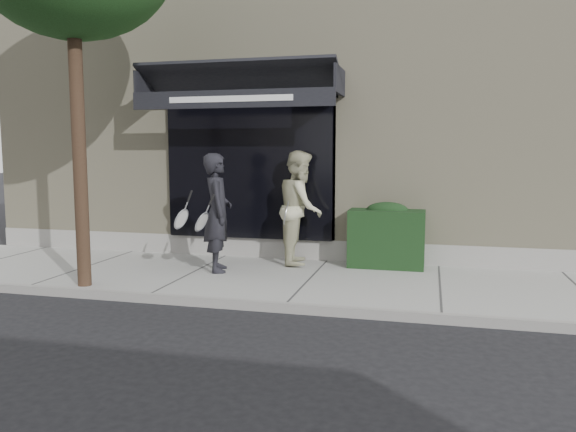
# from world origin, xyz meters

# --- Properties ---
(ground) EXTENTS (80.00, 80.00, 0.00)m
(ground) POSITION_xyz_m (0.00, 0.00, 0.00)
(ground) COLOR black
(ground) RESTS_ON ground
(sidewalk) EXTENTS (20.00, 3.00, 0.12)m
(sidewalk) POSITION_xyz_m (0.00, 0.00, 0.06)
(sidewalk) COLOR #A3A29D
(sidewalk) RESTS_ON ground
(curb) EXTENTS (20.00, 0.10, 0.14)m
(curb) POSITION_xyz_m (0.00, -1.55, 0.07)
(curb) COLOR gray
(curb) RESTS_ON ground
(building_facade) EXTENTS (14.30, 8.04, 5.64)m
(building_facade) POSITION_xyz_m (-0.01, 4.96, 2.74)
(building_facade) COLOR #B7AE8C
(building_facade) RESTS_ON ground
(hedge) EXTENTS (1.30, 0.70, 1.14)m
(hedge) POSITION_xyz_m (1.10, 1.25, 0.66)
(hedge) COLOR black
(hedge) RESTS_ON sidewalk
(pedestrian_front) EXTENTS (0.94, 0.99, 1.98)m
(pedestrian_front) POSITION_xyz_m (-1.63, 0.17, 1.11)
(pedestrian_front) COLOR black
(pedestrian_front) RESTS_ON sidewalk
(pedestrian_back) EXTENTS (0.92, 1.10, 2.03)m
(pedestrian_back) POSITION_xyz_m (-0.42, 1.15, 1.13)
(pedestrian_back) COLOR beige
(pedestrian_back) RESTS_ON sidewalk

